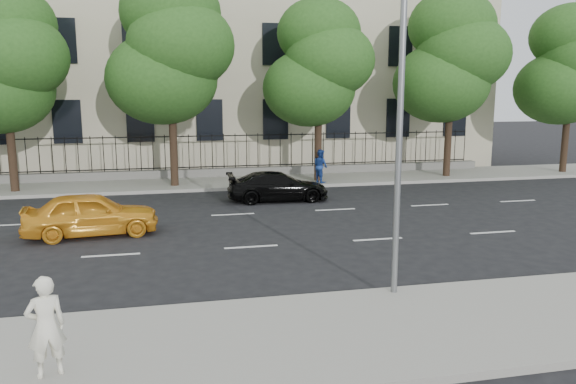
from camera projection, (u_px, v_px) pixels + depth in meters
name	position (u px, v px, depth m)	size (l,w,h in m)	color
ground	(266.00, 273.00, 14.28)	(120.00, 120.00, 0.00)	black
near_sidewalk	(304.00, 337.00, 10.42)	(60.00, 4.00, 0.15)	gray
far_sidewalk	(216.00, 183.00, 27.72)	(60.00, 4.00, 0.15)	gray
lane_markings	(241.00, 229.00, 18.84)	(49.60, 4.62, 0.01)	silver
masonry_building	(199.00, 17.00, 34.70)	(34.60, 12.11, 18.50)	beige
iron_fence	(213.00, 167.00, 29.25)	(30.00, 0.50, 2.20)	slate
street_light	(392.00, 65.00, 12.18)	(0.25, 3.32, 8.05)	slate
tree_b	(6.00, 61.00, 24.17)	(5.53, 5.12, 8.97)	#382619
tree_c	(171.00, 49.00, 25.55)	(5.89, 5.50, 9.80)	#382619
tree_d	(319.00, 64.00, 27.13)	(5.34, 4.94, 8.84)	#382619
tree_e	(451.00, 58.00, 28.54)	(5.71, 5.31, 9.46)	#382619
tree_f	(570.00, 66.00, 30.08)	(5.52, 5.12, 9.01)	#382619
yellow_taxi	(91.00, 214.00, 17.87)	(1.67, 4.15, 1.41)	orange
black_sedan	(278.00, 186.00, 23.51)	(1.72, 4.23, 1.23)	black
woman_near	(46.00, 326.00, 8.76)	(0.60, 0.39, 1.65)	white
pedestrian_far	(321.00, 166.00, 27.22)	(0.78, 0.61, 1.61)	navy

